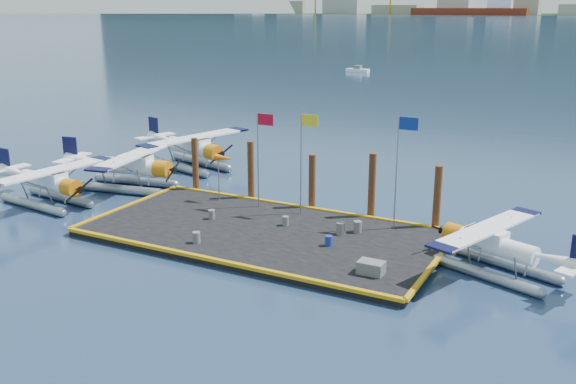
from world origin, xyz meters
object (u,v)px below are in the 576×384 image
(seaplane_a, at_px, (48,185))
(flagpole_red, at_px, (261,146))
(piling_3, at_px, (372,188))
(drum_3, at_px, (196,237))
(seaplane_c, at_px, (193,150))
(piling_0, at_px, (195,166))
(crate, at_px, (371,268))
(seaplane_d, at_px, (492,248))
(drum_2, at_px, (341,228))
(drum_0, at_px, (212,214))
(piling_1, at_px, (251,172))
(piling_2, at_px, (312,184))
(drum_5, at_px, (285,221))
(drum_1, at_px, (329,241))
(windsock, at_px, (224,159))
(drum_4, at_px, (357,227))
(seaplane_b, at_px, (131,169))
(piling_4, at_px, (437,199))
(flagpole_blue, at_px, (401,156))
(flagpole_yellow, at_px, (304,149))

(seaplane_a, distance_m, flagpole_red, 14.43)
(piling_3, bearing_deg, flagpole_red, -166.75)
(seaplane_a, height_order, drum_3, seaplane_a)
(seaplane_c, xyz_separation_m, piling_0, (4.40, -5.74, 0.42))
(seaplane_c, distance_m, crate, 24.90)
(seaplane_d, distance_m, drum_2, 8.38)
(drum_0, bearing_deg, flagpole_red, 66.82)
(piling_1, bearing_deg, seaplane_c, 147.19)
(crate, height_order, piling_3, piling_3)
(piling_0, bearing_deg, piling_2, 0.00)
(piling_2, distance_m, piling_3, 4.01)
(seaplane_c, height_order, drum_5, seaplane_c)
(drum_0, xyz_separation_m, drum_1, (8.08, -0.82, 0.00))
(drum_1, xyz_separation_m, flagpole_red, (-6.60, 4.26, 3.72))
(seaplane_c, bearing_deg, drum_0, 55.44)
(seaplane_c, xyz_separation_m, drum_0, (9.13, -10.78, -0.91))
(piling_0, bearing_deg, piling_1, 0.00)
(windsock, bearing_deg, crate, -27.97)
(drum_1, relative_size, drum_4, 0.84)
(seaplane_a, relative_size, seaplane_b, 0.93)
(seaplane_c, height_order, drum_0, seaplane_c)
(drum_5, bearing_deg, piling_1, 139.55)
(drum_4, bearing_deg, seaplane_c, 153.33)
(piling_2, bearing_deg, windsock, -163.85)
(crate, distance_m, piling_4, 8.46)
(drum_3, relative_size, flagpole_red, 0.10)
(seaplane_b, relative_size, seaplane_d, 1.19)
(windsock, xyz_separation_m, piling_2, (5.53, 1.60, -1.33))
(drum_3, relative_size, piling_1, 0.15)
(seaplane_a, height_order, crate, seaplane_a)
(crate, relative_size, flagpole_red, 0.21)
(piling_0, bearing_deg, flagpole_red, -14.46)
(seaplane_c, relative_size, drum_1, 18.26)
(seaplane_d, xyz_separation_m, piling_2, (-12.00, 4.57, 0.58))
(flagpole_red, relative_size, windsock, 1.92)
(seaplane_b, height_order, flagpole_red, flagpole_red)
(drum_4, bearing_deg, piling_3, 97.00)
(flagpole_blue, height_order, piling_4, flagpole_blue)
(drum_5, bearing_deg, piling_2, 93.19)
(piling_0, bearing_deg, flagpole_yellow, -9.86)
(drum_2, height_order, piling_0, piling_0)
(seaplane_a, height_order, seaplane_b, seaplane_b)
(drum_4, distance_m, piling_4, 4.99)
(seaplane_d, distance_m, windsock, 17.88)
(piling_2, bearing_deg, flagpole_yellow, -82.79)
(flagpole_blue, xyz_separation_m, windsock, (-11.72, 0.00, -1.46))
(flagpole_yellow, bearing_deg, crate, -44.12)
(piling_4, bearing_deg, drum_0, -157.65)
(drum_2, distance_m, flagpole_yellow, 5.62)
(piling_1, height_order, piling_3, piling_3)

